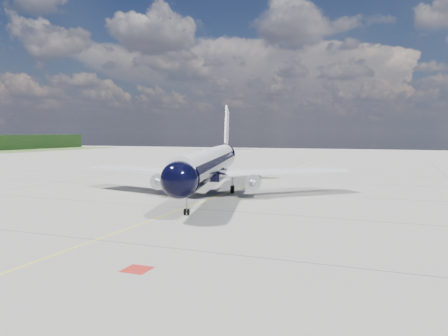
# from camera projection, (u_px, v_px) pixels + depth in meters

# --- Properties ---
(ground) EXTENTS (320.00, 320.00, 0.00)m
(ground) POSITION_uv_depth(u_px,v_px,m) (244.00, 187.00, 65.44)
(ground) COLOR gray
(ground) RESTS_ON ground
(taxiway_centerline) EXTENTS (0.16, 160.00, 0.01)m
(taxiway_centerline) POSITION_uv_depth(u_px,v_px,m) (233.00, 191.00, 60.80)
(taxiway_centerline) COLOR yellow
(taxiway_centerline) RESTS_ON ground
(red_marking) EXTENTS (1.60, 1.60, 0.01)m
(red_marking) POSITION_uv_depth(u_px,v_px,m) (137.00, 269.00, 25.84)
(red_marking) COLOR maroon
(red_marking) RESTS_ON ground
(main_airliner) EXTENTS (35.55, 44.01, 12.92)m
(main_airliner) POSITION_uv_depth(u_px,v_px,m) (211.00, 163.00, 58.64)
(main_airliner) COLOR black
(main_airliner) RESTS_ON ground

